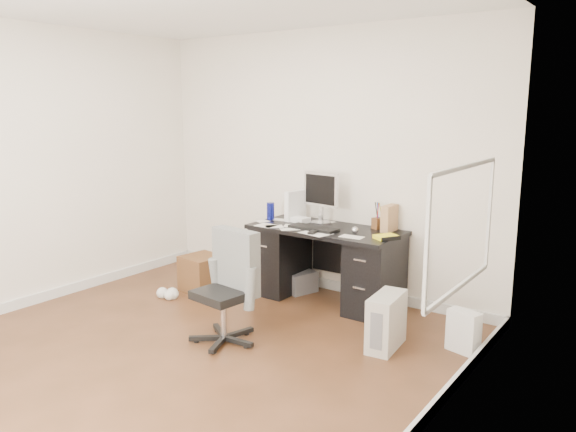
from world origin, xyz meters
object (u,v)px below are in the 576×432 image
(desk, at_px, (325,262))
(wicker_basket, at_px, (202,273))
(lcd_monitor, at_px, (321,198))
(keyboard, at_px, (313,228))
(office_chair, at_px, (223,288))
(pc_tower, at_px, (386,321))

(desk, bearing_deg, wicker_basket, -158.37)
(lcd_monitor, bearing_deg, keyboard, -63.77)
(desk, bearing_deg, lcd_monitor, 136.24)
(office_chair, bearing_deg, wicker_basket, 148.29)
(pc_tower, bearing_deg, keyboard, 147.78)
(desk, bearing_deg, keyboard, -110.18)
(lcd_monitor, relative_size, pc_tower, 1.20)
(desk, relative_size, keyboard, 3.01)
(lcd_monitor, xyz_separation_m, wicker_basket, (-1.08, -0.63, -0.83))
(keyboard, xyz_separation_m, wicker_basket, (-1.17, -0.34, -0.58))
(office_chair, height_order, wicker_basket, office_chair)
(lcd_monitor, relative_size, wicker_basket, 1.41)
(lcd_monitor, relative_size, office_chair, 0.57)
(lcd_monitor, bearing_deg, pc_tower, -27.46)
(office_chair, bearing_deg, pc_tower, 37.63)
(desk, distance_m, pc_tower, 1.21)
(keyboard, xyz_separation_m, pc_tower, (1.04, -0.52, -0.54))
(desk, relative_size, pc_tower, 3.36)
(keyboard, bearing_deg, office_chair, -92.13)
(desk, xyz_separation_m, keyboard, (-0.05, -0.14, 0.36))
(pc_tower, bearing_deg, desk, 140.42)
(desk, relative_size, office_chair, 1.61)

